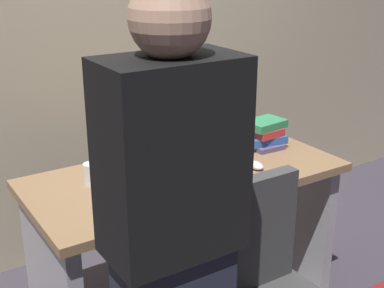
# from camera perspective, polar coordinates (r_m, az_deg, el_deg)

# --- Properties ---
(desk) EXTENTS (1.45, 0.69, 0.74)m
(desk) POSITION_cam_1_polar(r_m,az_deg,el_deg) (2.54, -0.61, -7.66)
(desk) COLOR #93704C
(desk) RESTS_ON ground
(person_at_desk) EXTENTS (0.40, 0.24, 1.64)m
(person_at_desk) POSITION_cam_1_polar(r_m,az_deg,el_deg) (1.63, -2.07, -11.41)
(person_at_desk) COLOR #262838
(person_at_desk) RESTS_ON ground
(monitor) EXTENTS (0.54, 0.15, 0.46)m
(monitor) POSITION_cam_1_polar(r_m,az_deg,el_deg) (2.48, -2.29, 3.72)
(monitor) COLOR silver
(monitor) RESTS_ON desk
(keyboard) EXTENTS (0.43, 0.15, 0.02)m
(keyboard) POSITION_cam_1_polar(r_m,az_deg,el_deg) (2.33, 1.31, -3.86)
(keyboard) COLOR #262626
(keyboard) RESTS_ON desk
(mouse) EXTENTS (0.06, 0.10, 0.03)m
(mouse) POSITION_cam_1_polar(r_m,az_deg,el_deg) (2.48, 6.82, -2.27)
(mouse) COLOR white
(mouse) RESTS_ON desk
(cup_near_keyboard) EXTENTS (0.07, 0.07, 0.09)m
(cup_near_keyboard) POSITION_cam_1_polar(r_m,az_deg,el_deg) (2.08, -8.81, -6.17)
(cup_near_keyboard) COLOR silver
(cup_near_keyboard) RESTS_ON desk
(cup_by_monitor) EXTENTS (0.07, 0.07, 0.09)m
(cup_by_monitor) POSITION_cam_1_polar(r_m,az_deg,el_deg) (2.34, -10.80, -3.17)
(cup_by_monitor) COLOR silver
(cup_by_monitor) RESTS_ON desk
(book_stack) EXTENTS (0.22, 0.18, 0.14)m
(book_stack) POSITION_cam_1_polar(r_m,az_deg,el_deg) (2.75, 7.85, 1.10)
(book_stack) COLOR #594C72
(book_stack) RESTS_ON desk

